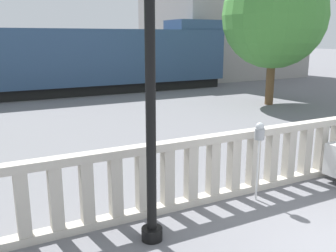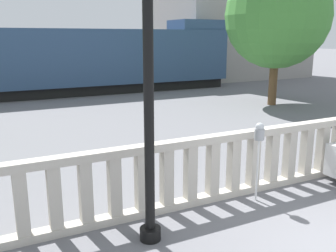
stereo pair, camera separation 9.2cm
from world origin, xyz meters
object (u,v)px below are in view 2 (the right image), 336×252
at_px(tree_left, 277,16).
at_px(lamppost, 148,45).
at_px(parking_meter, 259,137).
at_px(train_near, 66,61).

bearing_deg(tree_left, lamppost, -140.07).
distance_m(parking_meter, train_near, 15.52).
xyz_separation_m(train_near, tree_left, (7.94, -7.46, 2.16)).
distance_m(parking_meter, tree_left, 11.44).
height_order(parking_meter, tree_left, tree_left).
relative_size(lamppost, parking_meter, 3.59).
relative_size(parking_meter, train_near, 0.08).
bearing_deg(parking_meter, lamppost, -170.60).
height_order(train_near, tree_left, tree_left).
bearing_deg(train_near, parking_meter, -88.92).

